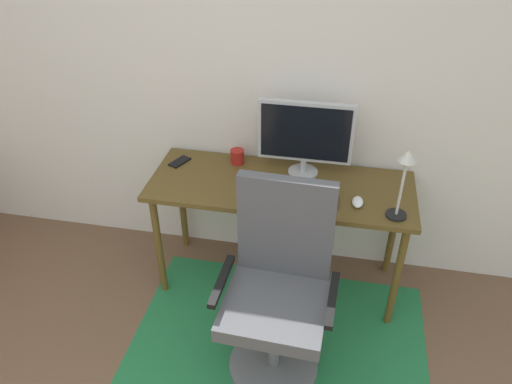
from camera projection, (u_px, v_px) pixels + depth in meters
The scene contains 10 objects.
wall_back at pixel (236, 70), 2.92m from camera, with size 6.00×0.10×2.60m, color silver.
area_rug at pixel (276, 353), 2.81m from camera, with size 1.69×1.35×0.01m, color #23723F.
desk at pixel (281, 196), 2.92m from camera, with size 1.55×0.58×0.76m.
monitor at pixel (305, 134), 2.83m from camera, with size 0.55×0.18×0.46m.
keyboard at pixel (299, 198), 2.75m from camera, with size 0.43×0.13×0.02m, color black.
computer_mouse at pixel (358, 202), 2.70m from camera, with size 0.06×0.10×0.03m, color white.
coffee_cup at pixel (237, 156), 3.05m from camera, with size 0.09×0.09×0.09m, color #A31D18.
cell_phone at pixel (180, 162), 3.08m from camera, with size 0.07×0.14×0.01m, color black.
desk_lamp at pixel (404, 173), 2.47m from camera, with size 0.11×0.11×0.40m.
office_chair at pixel (278, 297), 2.51m from camera, with size 0.60×0.53×1.11m.
Camera 1 is at (0.65, -0.54, 2.35)m, focal length 34.57 mm.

